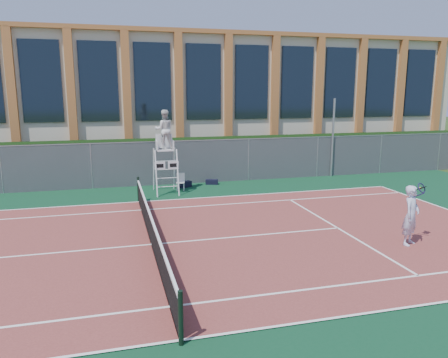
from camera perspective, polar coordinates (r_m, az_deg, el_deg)
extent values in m
plane|color=#233814|center=(13.85, -9.41, -8.54)|extent=(120.00, 120.00, 0.00)
cube|color=#0D3C21|center=(14.79, -9.79, -7.23)|extent=(36.00, 20.00, 0.01)
cube|color=maroon|center=(13.85, -9.41, -8.46)|extent=(23.77, 10.97, 0.02)
cylinder|color=black|center=(8.54, -5.67, -17.65)|extent=(0.10, 0.10, 1.10)
cylinder|color=black|center=(19.08, -11.11, -1.34)|extent=(0.10, 0.10, 1.10)
cube|color=black|center=(13.71, -9.47, -6.73)|extent=(0.03, 11.00, 0.86)
cube|color=white|center=(13.57, -9.54, -4.90)|extent=(0.06, 11.20, 0.07)
cube|color=black|center=(23.29, -11.91, 2.30)|extent=(40.00, 1.40, 2.20)
cube|color=beige|center=(31.01, -12.96, 9.86)|extent=(44.00, 10.00, 8.00)
cube|color=#B16833|center=(31.19, -13.31, 17.41)|extent=(45.00, 10.60, 0.25)
cylinder|color=#9EA0A5|center=(24.90, 14.02, 5.23)|extent=(0.12, 0.12, 4.30)
cylinder|color=white|center=(19.88, -8.84, 0.64)|extent=(0.06, 0.59, 2.13)
cylinder|color=white|center=(20.01, -6.04, 0.78)|extent=(0.06, 0.59, 2.13)
cylinder|color=white|center=(20.95, -9.16, 1.18)|extent=(0.06, 0.59, 2.13)
cylinder|color=white|center=(21.07, -6.50, 1.31)|extent=(0.06, 0.59, 2.13)
cube|color=white|center=(20.32, -7.71, 3.79)|extent=(0.76, 0.66, 0.06)
cube|color=white|center=(20.57, -7.85, 4.95)|extent=(0.76, 0.05, 0.66)
cube|color=white|center=(19.95, -8.37, 1.73)|extent=(0.48, 0.03, 0.37)
cube|color=white|center=(20.02, -6.64, 1.81)|extent=(0.48, 0.03, 0.37)
imported|color=silver|center=(20.27, -7.80, 6.42)|extent=(0.91, 0.73, 1.80)
cube|color=silver|center=(20.91, -5.70, -0.44)|extent=(0.46, 0.46, 0.04)
cube|color=silver|center=(21.04, -5.68, 0.25)|extent=(0.39, 0.12, 0.41)
cylinder|color=silver|center=(20.81, -6.14, -1.10)|extent=(0.03, 0.03, 0.39)
cylinder|color=silver|center=(20.79, -5.28, -1.09)|extent=(0.03, 0.03, 0.39)
cylinder|color=silver|center=(21.12, -6.09, -0.92)|extent=(0.03, 0.03, 0.39)
cylinder|color=silver|center=(21.10, -5.24, -0.91)|extent=(0.03, 0.03, 0.39)
cube|color=black|center=(21.70, -5.10, -0.70)|extent=(0.71, 0.56, 0.28)
cube|color=black|center=(22.28, -1.60, -0.38)|extent=(0.67, 0.45, 0.25)
imported|color=silver|center=(14.56, 23.24, -4.39)|extent=(0.81, 0.73, 1.86)
torus|color=#1D1244|center=(14.87, 24.40, -1.07)|extent=(0.38, 0.30, 0.30)
sphere|color=#CCE533|center=(15.08, 24.25, -1.10)|extent=(0.07, 0.07, 0.07)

